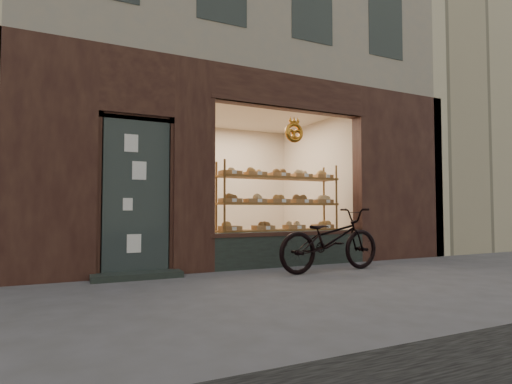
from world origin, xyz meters
TOP-DOWN VIEW (x-y plane):
  - ground at (0.00, 0.00)m, footprint 90.00×90.00m
  - bakery_building at (0.04, 5.29)m, footprint 7.20×7.28m
  - neighbor_right at (9.60, 5.50)m, footprint 12.00×7.00m
  - display_shelf at (0.45, 2.55)m, footprint 2.20×0.45m
  - bicycle at (0.65, 1.34)m, footprint 1.80×0.72m

SIDE VIEW (x-z plane):
  - ground at x=0.00m, z-range 0.00..0.00m
  - bicycle at x=0.65m, z-range 0.00..0.93m
  - display_shelf at x=0.45m, z-range 0.04..1.74m
  - neighbor_right at x=9.60m, z-range 0.00..9.00m
  - bakery_building at x=0.04m, z-range 1.08..10.08m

